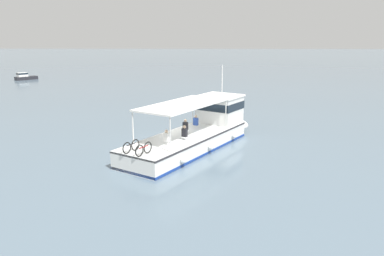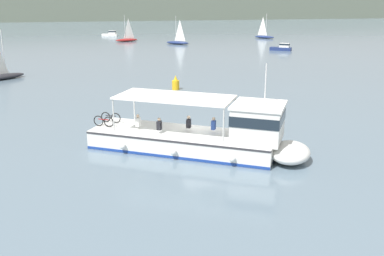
# 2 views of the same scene
# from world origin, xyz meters

# --- Properties ---
(ground_plane) EXTENTS (400.00, 400.00, 0.00)m
(ground_plane) POSITION_xyz_m (0.00, 0.00, 0.00)
(ground_plane) COLOR slate
(ferry_main) EXTENTS (12.46, 9.25, 5.32)m
(ferry_main) POSITION_xyz_m (-0.11, -1.96, 1.02)
(ferry_main) COLOR white
(ferry_main) RESTS_ON ground
(motorboat_near_port) EXTENTS (3.55, 3.37, 1.26)m
(motorboat_near_port) POSITION_xyz_m (38.57, 28.73, 0.54)
(motorboat_near_port) COLOR #232328
(motorboat_near_port) RESTS_ON ground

